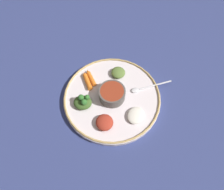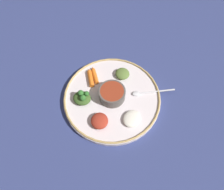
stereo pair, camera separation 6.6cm
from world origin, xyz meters
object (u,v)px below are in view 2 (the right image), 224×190
(carrot_near_spoon, at_px, (95,75))
(carrot_outer, at_px, (90,77))
(greens_pile, at_px, (82,98))
(spoon, at_px, (147,92))
(center_bowl, at_px, (112,94))

(carrot_near_spoon, bearing_deg, carrot_outer, -124.28)
(greens_pile, height_order, carrot_outer, greens_pile)
(spoon, xyz_separation_m, greens_pile, (-0.24, -0.11, 0.02))
(center_bowl, bearing_deg, greens_pile, -154.67)
(center_bowl, distance_m, carrot_near_spoon, 0.13)
(center_bowl, height_order, greens_pile, greens_pile)
(spoon, xyz_separation_m, carrot_near_spoon, (-0.23, 0.01, 0.00))
(carrot_outer, bearing_deg, spoon, 1.30)
(spoon, relative_size, carrot_near_spoon, 2.10)
(greens_pile, bearing_deg, center_bowl, 25.33)
(carrot_near_spoon, bearing_deg, center_bowl, -35.79)
(center_bowl, xyz_separation_m, carrot_near_spoon, (-0.10, 0.07, -0.02))
(carrot_near_spoon, bearing_deg, greens_pile, -92.34)
(carrot_outer, bearing_deg, greens_pile, -86.18)
(greens_pile, relative_size, carrot_near_spoon, 0.90)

